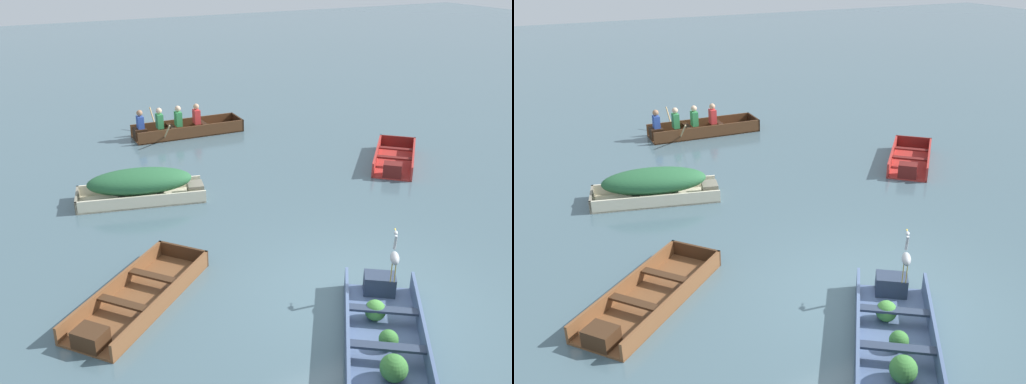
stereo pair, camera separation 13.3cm
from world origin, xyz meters
The scene contains 7 objects.
ground_plane centered at (0.00, 0.00, 0.00)m, with size 80.00×80.00×0.00m, color #47606B.
dinghy_slate_blue_foreground centered at (-0.37, -1.08, 0.15)m, with size 2.61×3.09×0.42m.
skiff_red_near_moored centered at (4.53, 4.74, 0.14)m, with size 2.42×2.52×0.38m.
skiff_wooden_brown_mid_moored centered at (-3.41, 1.45, 0.10)m, with size 2.87×2.66×0.31m.
skiff_cream_far_moored centered at (-2.14, 5.49, 0.41)m, with size 3.02×1.61×0.76m.
rowboat_dark_varnish_with_crew centered at (0.29, 9.76, 0.24)m, with size 3.39×2.21×0.93m.
heron_on_dinghy centered at (0.33, -0.35, 0.89)m, with size 0.31×0.42×0.84m.
Camera 1 is at (-5.13, -6.39, 5.40)m, focal length 40.00 mm.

